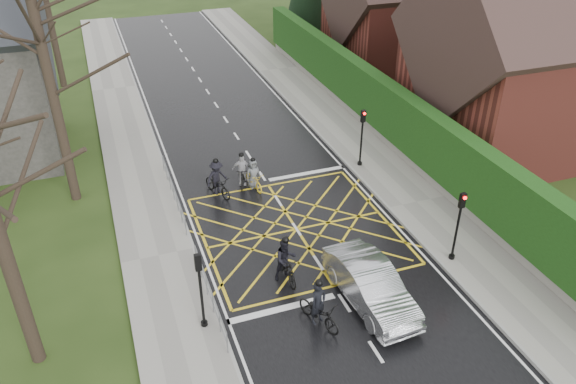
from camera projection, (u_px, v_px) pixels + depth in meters
ground at (297, 229)px, 24.60m from camera, size 120.00×120.00×0.00m
road at (297, 229)px, 24.60m from camera, size 9.00×80.00×0.01m
sidewalk_right at (416, 203)px, 26.30m from camera, size 3.00×80.00×0.15m
sidewalk_left at (159, 257)px, 22.83m from camera, size 3.00×80.00×0.15m
stone_wall at (388, 139)px, 31.49m from camera, size 0.50×38.00×0.70m
hedge at (391, 110)px, 30.58m from camera, size 0.90×38.00×2.80m
house_near at (532, 61)px, 29.63m from camera, size 11.80×9.80×11.30m
house_far at (399, 8)px, 41.07m from camera, size 9.80×8.80×10.30m
tree_near at (38, 32)px, 22.71m from camera, size 9.24×9.24×11.44m
railing_south at (209, 290)px, 20.04m from camera, size 0.05×5.04×1.03m
railing_north at (173, 188)px, 26.06m from camera, size 0.05×6.04×1.03m
traffic_light_ne at (362, 139)px, 28.59m from camera, size 0.24×0.31×3.21m
traffic_light_se at (457, 227)px, 21.83m from camera, size 0.24×0.31×3.21m
traffic_light_sw at (201, 292)px, 18.65m from camera, size 0.24×0.31×3.21m
cyclist_rear at (319, 310)px, 19.41m from camera, size 1.35×2.07×1.90m
cyclist_back at (286, 263)px, 21.42m from camera, size 0.88×1.95×1.94m
cyclist_mid at (217, 181)px, 26.79m from camera, size 1.36×2.09×1.92m
cyclist_front at (242, 173)px, 27.56m from camera, size 1.10×1.83×1.78m
cyclist_lead at (254, 178)px, 27.37m from camera, size 0.85×1.75×1.64m
car at (370, 285)px, 20.27m from camera, size 1.94×4.83×1.56m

